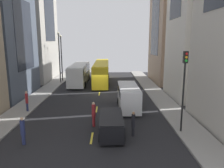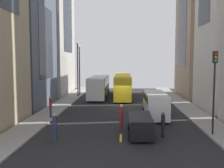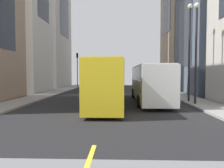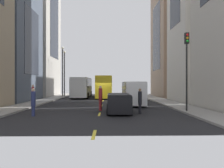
% 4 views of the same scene
% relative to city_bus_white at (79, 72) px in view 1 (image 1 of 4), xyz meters
% --- Properties ---
extents(ground_plane, '(42.58, 42.58, 0.00)m').
position_rel_city_bus_white_xyz_m(ground_plane, '(3.72, -7.57, -2.01)').
color(ground_plane, black).
extents(sidewalk_west, '(2.60, 44.00, 0.15)m').
position_rel_city_bus_white_xyz_m(sidewalk_west, '(-4.27, -7.57, -1.93)').
color(sidewalk_west, gray).
rests_on(sidewalk_west, ground).
extents(sidewalk_east, '(2.60, 44.00, 0.15)m').
position_rel_city_bus_white_xyz_m(sidewalk_east, '(11.71, -7.57, -1.93)').
color(sidewalk_east, gray).
rests_on(sidewalk_east, ground).
extents(lane_stripe_1, '(0.16, 2.00, 0.01)m').
position_rel_city_bus_white_xyz_m(lane_stripe_1, '(3.72, -21.57, -2.00)').
color(lane_stripe_1, yellow).
rests_on(lane_stripe_1, ground).
extents(lane_stripe_2, '(0.16, 2.00, 0.01)m').
position_rel_city_bus_white_xyz_m(lane_stripe_2, '(3.72, -14.57, -2.00)').
color(lane_stripe_2, yellow).
rests_on(lane_stripe_2, ground).
extents(lane_stripe_3, '(0.16, 2.00, 0.01)m').
position_rel_city_bus_white_xyz_m(lane_stripe_3, '(3.72, -7.57, -2.00)').
color(lane_stripe_3, yellow).
rests_on(lane_stripe_3, ground).
extents(lane_stripe_4, '(0.16, 2.00, 0.01)m').
position_rel_city_bus_white_xyz_m(lane_stripe_4, '(3.72, -0.57, -2.00)').
color(lane_stripe_4, yellow).
rests_on(lane_stripe_4, ground).
extents(lane_stripe_5, '(0.16, 2.00, 0.01)m').
position_rel_city_bus_white_xyz_m(lane_stripe_5, '(3.72, 6.43, -2.00)').
color(lane_stripe_5, yellow).
rests_on(lane_stripe_5, ground).
extents(lane_stripe_6, '(0.16, 2.00, 0.01)m').
position_rel_city_bus_white_xyz_m(lane_stripe_6, '(3.72, 13.43, -2.00)').
color(lane_stripe_6, yellow).
rests_on(lane_stripe_6, ground).
extents(building_east_2, '(7.35, 10.80, 21.55)m').
position_rel_city_bus_white_xyz_m(building_east_2, '(16.85, 1.82, 8.77)').
color(building_east_2, '#937760').
rests_on(building_east_2, ground).
extents(city_bus_white, '(2.81, 11.33, 3.35)m').
position_rel_city_bus_white_xyz_m(city_bus_white, '(0.00, 0.00, 0.00)').
color(city_bus_white, silver).
rests_on(city_bus_white, ground).
extents(streetcar_yellow, '(2.70, 14.82, 3.59)m').
position_rel_city_bus_white_xyz_m(streetcar_yellow, '(3.77, 1.09, 0.12)').
color(streetcar_yellow, yellow).
rests_on(streetcar_yellow, ground).
extents(delivery_van_white, '(2.25, 6.06, 2.58)m').
position_rel_city_bus_white_xyz_m(delivery_van_white, '(7.17, -14.34, -0.49)').
color(delivery_van_white, white).
rests_on(delivery_van_white, ground).
extents(car_black_0, '(1.93, 4.51, 1.54)m').
position_rel_city_bus_white_xyz_m(car_black_0, '(5.24, -20.85, -1.10)').
color(car_black_0, black).
rests_on(car_black_0, ground).
extents(pedestrian_crossing_near, '(0.33, 0.33, 2.04)m').
position_rel_city_bus_white_xyz_m(pedestrian_crossing_near, '(-1.05, -22.50, -0.92)').
color(pedestrian_crossing_near, navy).
rests_on(pedestrian_crossing_near, ground).
extents(pedestrian_crossing_mid, '(0.33, 0.33, 2.19)m').
position_rel_city_bus_white_xyz_m(pedestrian_crossing_mid, '(3.73, -19.29, -0.83)').
color(pedestrian_crossing_mid, maroon).
rests_on(pedestrian_crossing_mid, ground).
extents(pedestrian_waiting_curb, '(0.30, 0.30, 1.99)m').
position_rel_city_bus_white_xyz_m(pedestrian_waiting_curb, '(6.91, -21.26, -0.94)').
color(pedestrian_waiting_curb, black).
rests_on(pedestrian_waiting_curb, ground).
extents(pedestrian_walking_far, '(0.28, 0.28, 2.11)m').
position_rel_city_bus_white_xyz_m(pedestrian_walking_far, '(-3.36, -15.49, -0.70)').
color(pedestrian_walking_far, navy).
rests_on(pedestrian_walking_far, ground).
extents(traffic_light_near_corner, '(0.32, 0.44, 6.37)m').
position_rel_city_bus_white_xyz_m(traffic_light_near_corner, '(10.81, -20.75, 2.53)').
color(traffic_light_near_corner, black).
rests_on(traffic_light_near_corner, ground).
extents(streetlamp_near, '(0.44, 0.44, 8.68)m').
position_rel_city_bus_white_xyz_m(streetlamp_near, '(-3.47, 0.55, 3.33)').
color(streetlamp_near, black).
rests_on(streetlamp_near, ground).
extents(streetlamp_far, '(0.44, 0.44, 8.23)m').
position_rel_city_bus_white_xyz_m(streetlamp_far, '(-3.47, 2.24, 3.09)').
color(streetlamp_far, black).
rests_on(streetlamp_far, ground).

